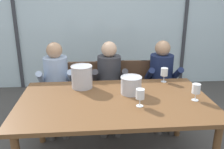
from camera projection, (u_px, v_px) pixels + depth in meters
ground at (108, 118)px, 3.64m from camera, size 14.00×14.00×0.00m
window_glass_panel at (103, 20)px, 4.59m from camera, size 7.14×0.03×2.60m
window_mullion_left at (15, 21)px, 4.44m from camera, size 0.06×0.06×2.60m
window_mullion_right at (186, 19)px, 4.70m from camera, size 0.06×0.06×2.60m
hillside_vineyard at (97, 21)px, 8.98m from camera, size 13.14×2.40×1.57m
dining_table at (115, 106)px, 2.48m from camera, size 1.94×1.14×0.76m
chair_near_curtain at (59, 90)px, 3.40m from camera, size 0.47×0.47×0.86m
chair_left_of_center at (84, 89)px, 3.44m from camera, size 0.46×0.46×0.86m
chair_center at (110, 87)px, 3.49m from camera, size 0.46×0.46×0.86m
chair_right_of_center at (132, 87)px, 3.51m from camera, size 0.46×0.46×0.86m
chair_near_window_right at (155, 86)px, 3.53m from camera, size 0.45×0.45×0.86m
person_pale_blue_shirt at (56, 81)px, 3.23m from camera, size 0.48×0.63×1.18m
person_charcoal_jacket at (109, 80)px, 3.28m from camera, size 0.47×0.62×1.18m
person_navy_polo at (162, 78)px, 3.34m from camera, size 0.47×0.62×1.18m
ice_bucket_primary at (82, 76)px, 2.73m from camera, size 0.24×0.24×0.26m
ice_bucket_secondary at (131, 85)px, 2.58m from camera, size 0.23×0.23×0.19m
wine_glass_by_left_taster at (140, 95)px, 2.28m from camera, size 0.08×0.08×0.17m
wine_glass_near_bucket at (196, 89)px, 2.40m from camera, size 0.08×0.08×0.17m
wine_glass_center_pour at (164, 73)px, 2.91m from camera, size 0.08×0.08×0.17m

